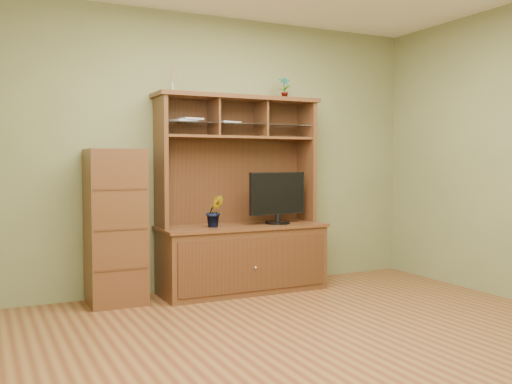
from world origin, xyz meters
TOP-DOWN VIEW (x-y plane):
  - room at (0.00, 0.00)m, footprint 4.54×4.04m
  - media_hutch at (0.16, 1.73)m, footprint 1.66×0.61m
  - monitor at (0.52, 1.65)m, footprint 0.64×0.25m
  - orchid_plant at (-0.15, 1.65)m, footprint 0.19×0.17m
  - top_plant at (0.68, 1.80)m, footprint 0.14×0.12m
  - reed_diffuser at (-0.50, 1.80)m, footprint 0.05×0.05m
  - magazines at (-0.23, 1.80)m, footprint 0.70×0.22m
  - side_cabinet at (-1.05, 1.76)m, footprint 0.49×0.45m

SIDE VIEW (x-z plane):
  - media_hutch at x=0.16m, z-range -0.43..1.47m
  - side_cabinet at x=-1.05m, z-range 0.00..1.37m
  - orchid_plant at x=-0.15m, z-range 0.65..0.95m
  - monitor at x=0.52m, z-range 0.66..1.17m
  - room at x=0.00m, z-range -0.02..2.72m
  - magazines at x=-0.23m, z-range 1.63..1.67m
  - reed_diffuser at x=-0.50m, z-range 1.87..2.14m
  - top_plant at x=0.68m, z-range 1.90..2.13m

